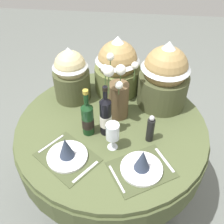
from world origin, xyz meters
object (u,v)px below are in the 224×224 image
(place_setting_right, at_px, (142,165))
(wine_bottle_centre, at_px, (88,118))
(gift_tub_back_centre, at_px, (117,63))
(gift_tub_back_left, at_px, (71,72))
(wine_bottle_left, at_px, (106,116))
(pepper_mill, at_px, (150,129))
(place_setting_left, at_px, (67,152))
(dining_table, at_px, (112,139))
(gift_tub_back_right, at_px, (165,73))
(flower_vase, at_px, (118,95))
(wine_glass_right, at_px, (113,132))

(place_setting_right, distance_m, wine_bottle_centre, 0.44)
(wine_bottle_centre, distance_m, gift_tub_back_centre, 0.52)
(gift_tub_back_left, bearing_deg, wine_bottle_left, -49.93)
(pepper_mill, relative_size, gift_tub_back_left, 0.49)
(gift_tub_back_centre, bearing_deg, place_setting_left, -107.55)
(dining_table, xyz_separation_m, gift_tub_back_centre, (-0.00, 0.40, 0.37))
(wine_bottle_left, distance_m, gift_tub_back_left, 0.46)
(place_setting_left, distance_m, gift_tub_back_right, 0.83)
(place_setting_left, bearing_deg, gift_tub_back_centre, 72.45)
(dining_table, bearing_deg, gift_tub_back_left, 139.92)
(place_setting_left, bearing_deg, dining_table, 53.82)
(wine_bottle_centre, xyz_separation_m, gift_tub_back_right, (0.47, 0.36, 0.13))
(dining_table, xyz_separation_m, gift_tub_back_left, (-0.32, 0.27, 0.36))
(place_setting_left, xyz_separation_m, flower_vase, (0.26, 0.40, 0.13))
(wine_bottle_left, distance_m, gift_tub_back_centre, 0.49)
(place_setting_right, height_order, pepper_mill, pepper_mill)
(place_setting_left, height_order, gift_tub_back_left, gift_tub_back_left)
(gift_tub_back_right, bearing_deg, place_setting_right, -101.34)
(place_setting_left, xyz_separation_m, wine_bottle_centre, (0.09, 0.22, 0.08))
(flower_vase, xyz_separation_m, gift_tub_back_right, (0.30, 0.18, 0.08))
(dining_table, relative_size, flower_vase, 2.89)
(pepper_mill, bearing_deg, dining_table, 155.86)
(dining_table, xyz_separation_m, wine_glass_right, (0.03, -0.20, 0.28))
(wine_glass_right, relative_size, gift_tub_back_right, 0.39)
(dining_table, bearing_deg, wine_glass_right, -81.90)
(flower_vase, bearing_deg, gift_tub_back_centre, 96.57)
(wine_bottle_left, distance_m, wine_glass_right, 0.14)
(wine_glass_right, relative_size, gift_tub_back_centre, 0.43)
(wine_glass_right, distance_m, pepper_mill, 0.24)
(flower_vase, distance_m, wine_bottle_centre, 0.26)
(wine_glass_right, bearing_deg, gift_tub_back_right, 57.11)
(flower_vase, bearing_deg, wine_glass_right, -90.85)
(wine_bottle_left, distance_m, gift_tub_back_right, 0.51)
(wine_glass_right, xyz_separation_m, gift_tub_back_centre, (-0.03, 0.60, 0.09))
(dining_table, height_order, place_setting_left, place_setting_left)
(wine_glass_right, distance_m, gift_tub_back_right, 0.57)
(wine_glass_right, relative_size, pepper_mill, 0.95)
(gift_tub_back_right, bearing_deg, pepper_mill, -102.04)
(place_setting_right, bearing_deg, dining_table, 120.83)
(gift_tub_back_left, xyz_separation_m, gift_tub_back_right, (0.65, 0.00, 0.04))
(wine_bottle_left, xyz_separation_m, wine_glass_right, (0.06, -0.12, -0.01))
(dining_table, distance_m, pepper_mill, 0.36)
(flower_vase, relative_size, wine_bottle_left, 1.24)
(flower_vase, bearing_deg, gift_tub_back_right, 30.68)
(flower_vase, distance_m, pepper_mill, 0.31)
(place_setting_left, relative_size, gift_tub_back_centre, 0.97)
(place_setting_right, height_order, gift_tub_back_centre, gift_tub_back_centre)
(gift_tub_back_left, relative_size, gift_tub_back_right, 0.84)
(gift_tub_back_left, bearing_deg, place_setting_left, -81.10)
(pepper_mill, bearing_deg, wine_bottle_left, 172.80)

